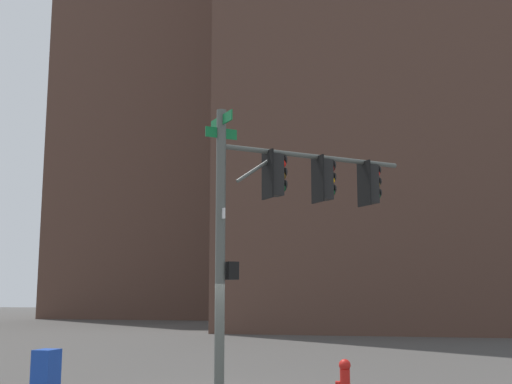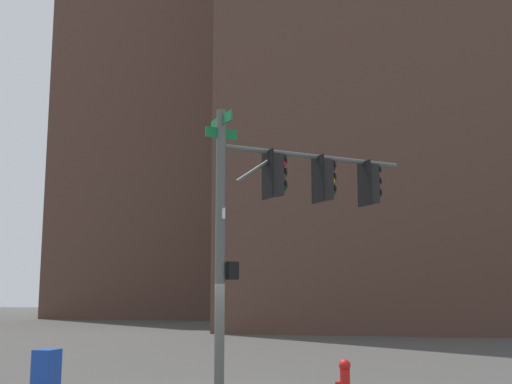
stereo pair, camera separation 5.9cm
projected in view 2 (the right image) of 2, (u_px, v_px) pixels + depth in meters
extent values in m
cylinder|color=#4C514C|center=(220.00, 250.00, 14.54)|extent=(0.22, 0.22, 6.50)
cylinder|color=#4C514C|center=(314.00, 157.00, 16.03)|extent=(3.92, 3.35, 0.12)
cylinder|color=#4C514C|center=(256.00, 169.00, 15.25)|extent=(0.85, 0.74, 0.75)
cube|color=#0F6B33|center=(221.00, 121.00, 15.02)|extent=(0.78, 0.91, 0.24)
cube|color=#0F6B33|center=(221.00, 133.00, 14.97)|extent=(0.62, 0.53, 0.24)
cube|color=white|center=(220.00, 214.00, 14.67)|extent=(0.31, 0.36, 0.24)
cube|color=black|center=(275.00, 175.00, 15.45)|extent=(0.48, 0.48, 1.00)
cube|color=black|center=(268.00, 174.00, 15.36)|extent=(0.38, 0.44, 1.16)
sphere|color=red|center=(282.00, 164.00, 15.59)|extent=(0.20, 0.20, 0.20)
cylinder|color=black|center=(284.00, 160.00, 15.63)|extent=(0.18, 0.20, 0.23)
sphere|color=#4C330A|center=(282.00, 176.00, 15.54)|extent=(0.20, 0.20, 0.20)
cylinder|color=black|center=(285.00, 172.00, 15.58)|extent=(0.18, 0.20, 0.23)
sphere|color=#0A3819|center=(282.00, 188.00, 15.49)|extent=(0.20, 0.20, 0.20)
cylinder|color=black|center=(285.00, 185.00, 15.54)|extent=(0.18, 0.20, 0.23)
cube|color=black|center=(324.00, 180.00, 16.07)|extent=(0.48, 0.48, 1.00)
cube|color=black|center=(318.00, 179.00, 15.98)|extent=(0.38, 0.44, 1.16)
sphere|color=#470A07|center=(331.00, 169.00, 16.21)|extent=(0.20, 0.20, 0.20)
cylinder|color=black|center=(333.00, 165.00, 16.25)|extent=(0.18, 0.20, 0.23)
sphere|color=#F29E0C|center=(331.00, 180.00, 16.16)|extent=(0.20, 0.20, 0.20)
cylinder|color=black|center=(333.00, 177.00, 16.20)|extent=(0.18, 0.20, 0.23)
sphere|color=#0A3819|center=(331.00, 192.00, 16.11)|extent=(0.20, 0.20, 0.20)
cylinder|color=black|center=(334.00, 189.00, 16.15)|extent=(0.18, 0.20, 0.23)
cube|color=black|center=(370.00, 184.00, 16.69)|extent=(0.48, 0.48, 1.00)
cube|color=black|center=(364.00, 184.00, 16.60)|extent=(0.38, 0.44, 1.16)
sphere|color=red|center=(376.00, 173.00, 16.82)|extent=(0.20, 0.20, 0.20)
cylinder|color=black|center=(378.00, 170.00, 16.87)|extent=(0.18, 0.20, 0.23)
sphere|color=#4C330A|center=(377.00, 185.00, 16.78)|extent=(0.20, 0.20, 0.20)
cylinder|color=black|center=(379.00, 181.00, 16.82)|extent=(0.18, 0.20, 0.23)
sphere|color=#0A3819|center=(377.00, 196.00, 16.73)|extent=(0.20, 0.20, 0.20)
cylinder|color=black|center=(379.00, 193.00, 16.77)|extent=(0.18, 0.20, 0.23)
cube|color=black|center=(231.00, 271.00, 14.58)|extent=(0.43, 0.44, 0.40)
cube|color=#EA5914|center=(236.00, 271.00, 14.64)|extent=(0.18, 0.21, 0.28)
sphere|color=red|center=(345.00, 365.00, 14.16)|extent=(0.26, 0.26, 0.26)
cylinder|color=red|center=(338.00, 383.00, 14.14)|extent=(0.10, 0.09, 0.09)
cube|color=#193FA5|center=(46.00, 373.00, 14.48)|extent=(0.45, 0.56, 1.05)
cube|color=#845B47|center=(436.00, 108.00, 62.64)|extent=(23.94, 19.46, 40.34)
cube|color=#4C3328|center=(164.00, 91.00, 73.31)|extent=(18.15, 17.52, 50.24)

